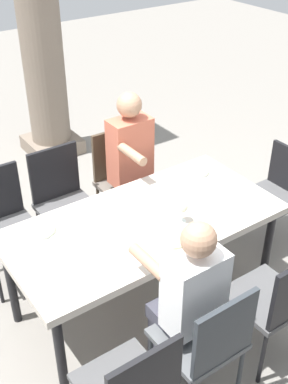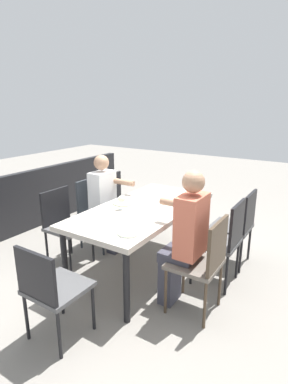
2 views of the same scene
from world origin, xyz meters
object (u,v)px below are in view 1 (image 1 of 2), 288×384
(chair_mid_north, at_px, (63,197))
(wine_glass_1, at_px, (182,207))
(chair_east_north, at_px, (122,176))
(chair_west_north, at_px, (3,220))
(diner_woman_green, at_px, (134,168))
(stone_column_centre, at_px, (38,16))
(chair_mid_south, at_px, (207,340))
(diner_man_white, at_px, (185,302))
(chair_head_east, at_px, (277,191))
(plate_0, at_px, (40,231))
(dining_table, at_px, (145,227))
(chair_east_south, at_px, (277,298))
(plate_1, at_px, (170,237))
(plate_2, at_px, (196,171))

(chair_mid_north, bearing_deg, wine_glass_1, -69.99)
(chair_east_north, bearing_deg, wine_glass_1, -100.43)
(chair_west_north, xyz_separation_m, diner_woman_green, (1.07, -0.19, 0.19))
(chair_west_north, height_order, stone_column_centre, stone_column_centre)
(chair_mid_south, distance_m, diner_man_white, 0.24)
(chair_head_east, relative_size, diner_man_white, 0.68)
(chair_west_north, xyz_separation_m, stone_column_centre, (1.21, 1.73, 1.00))
(plate_0, relative_size, wine_glass_1, 1.28)
(dining_table, relative_size, plate_0, 9.25)
(chair_mid_south, distance_m, chair_east_south, 0.57)
(dining_table, relative_size, chair_west_north, 2.06)
(chair_east_south, height_order, stone_column_centre, stone_column_centre)
(diner_woman_green, xyz_separation_m, plate_1, (-0.36, -0.94, 0.06))
(chair_east_north, bearing_deg, chair_mid_south, -107.94)
(dining_table, relative_size, chair_mid_north, 2.01)
(diner_man_white, bearing_deg, chair_east_north, 69.83)
(chair_head_east, relative_size, plate_0, 4.18)
(chair_mid_south, xyz_separation_m, stone_column_centre, (0.70, 3.48, 0.99))
(diner_man_white, bearing_deg, stone_column_centre, 77.89)
(chair_west_north, relative_size, plate_0, 4.49)
(plate_2, bearing_deg, plate_1, -140.87)
(dining_table, xyz_separation_m, wine_glass_1, (0.19, -0.16, 0.18))
(chair_head_east, height_order, plate_2, chair_head_east)
(chair_head_east, bearing_deg, plate_1, -169.07)
(plate_0, bearing_deg, dining_table, -23.85)
(chair_east_south, relative_size, chair_head_east, 1.07)
(dining_table, height_order, plate_2, plate_2)
(chair_east_south, bearing_deg, stone_column_centre, 87.80)
(chair_west_north, relative_size, chair_east_south, 1.01)
(chair_east_south, relative_size, stone_column_centre, 0.29)
(chair_mid_north, height_order, chair_mid_south, chair_mid_north)
(dining_table, height_order, plate_1, plate_1)
(dining_table, xyz_separation_m, diner_woman_green, (0.38, 0.69, 0.02))
(diner_man_white, bearing_deg, diner_woman_green, 67.40)
(dining_table, height_order, chair_head_east, chair_head_east)
(chair_mid_north, height_order, plate_1, chair_mid_north)
(chair_west_north, distance_m, chair_head_east, 2.23)
(chair_head_east, relative_size, plate_1, 3.34)
(diner_woman_green, height_order, diner_man_white, diner_woman_green)
(dining_table, relative_size, plate_1, 7.38)
(chair_mid_north, xyz_separation_m, diner_man_white, (-0.00, -1.55, 0.13))
(dining_table, height_order, plate_0, plate_0)
(dining_table, bearing_deg, stone_column_centre, 78.85)
(chair_head_east, bearing_deg, chair_east_north, 138.00)
(chair_mid_south, bearing_deg, diner_man_white, 90.90)
(chair_east_north, bearing_deg, stone_column_centre, 85.57)
(chair_head_east, bearing_deg, diner_woman_green, 144.88)
(chair_mid_south, bearing_deg, chair_mid_north, 90.00)
(chair_mid_south, relative_size, plate_1, 3.59)
(chair_head_east, bearing_deg, diner_man_white, -156.35)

